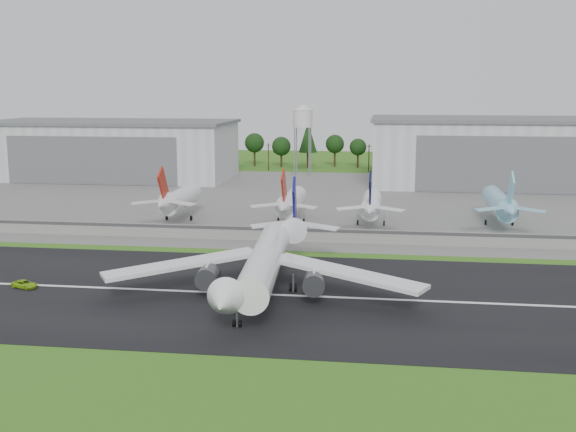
# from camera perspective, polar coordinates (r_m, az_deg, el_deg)

# --- Properties ---
(ground) EXTENTS (600.00, 600.00, 0.00)m
(ground) POSITION_cam_1_polar(r_m,az_deg,el_deg) (122.53, -7.04, -7.35)
(ground) COLOR #366117
(ground) RESTS_ON ground
(runway) EXTENTS (320.00, 60.00, 0.10)m
(runway) POSITION_cam_1_polar(r_m,az_deg,el_deg) (131.77, -5.91, -6.04)
(runway) COLOR black
(runway) RESTS_ON ground
(runway_centerline) EXTENTS (220.00, 1.00, 0.02)m
(runway_centerline) POSITION_cam_1_polar(r_m,az_deg,el_deg) (131.75, -5.91, -6.01)
(runway_centerline) COLOR white
(runway_centerline) RESTS_ON runway
(apron) EXTENTS (320.00, 150.00, 0.10)m
(apron) POSITION_cam_1_polar(r_m,az_deg,el_deg) (237.58, 0.47, 1.33)
(apron) COLOR slate
(apron) RESTS_ON ground
(blast_fence) EXTENTS (240.00, 0.61, 3.50)m
(blast_fence) POSITION_cam_1_polar(r_m,az_deg,el_deg) (174.05, -2.37, -1.38)
(blast_fence) COLOR gray
(blast_fence) RESTS_ON ground
(hangar_west) EXTENTS (97.00, 44.00, 23.20)m
(hangar_west) POSITION_cam_1_polar(r_m,az_deg,el_deg) (300.01, -13.74, 5.13)
(hangar_west) COLOR silver
(hangar_west) RESTS_ON ground
(hangar_east) EXTENTS (102.00, 47.00, 25.20)m
(hangar_east) POSITION_cam_1_polar(r_m,az_deg,el_deg) (282.07, 17.07, 4.87)
(hangar_east) COLOR silver
(hangar_east) RESTS_ON ground
(water_tower) EXTENTS (8.40, 8.40, 29.40)m
(water_tower) POSITION_cam_1_polar(r_m,az_deg,el_deg) (300.07, 1.18, 7.90)
(water_tower) COLOR #99999E
(water_tower) RESTS_ON ground
(utility_poles) EXTENTS (230.00, 3.00, 12.00)m
(utility_poles) POSITION_cam_1_polar(r_m,az_deg,el_deg) (316.34, 2.39, 3.55)
(utility_poles) COLOR black
(utility_poles) RESTS_ON ground
(treeline) EXTENTS (320.00, 16.00, 22.00)m
(treeline) POSITION_cam_1_polar(r_m,az_deg,el_deg) (331.18, 2.65, 3.85)
(treeline) COLOR black
(treeline) RESTS_ON ground
(main_airliner) EXTENTS (57.14, 59.25, 18.17)m
(main_airliner) POSITION_cam_1_polar(r_m,az_deg,el_deg) (128.16, -1.88, -4.21)
(main_airliner) COLOR white
(main_airliner) RESTS_ON runway
(ground_vehicle) EXTENTS (5.58, 3.81, 1.42)m
(ground_vehicle) POSITION_cam_1_polar(r_m,az_deg,el_deg) (142.31, -20.10, -5.07)
(ground_vehicle) COLOR #89C116
(ground_vehicle) RESTS_ON runway
(parked_jet_red_a) EXTENTS (7.36, 31.29, 16.61)m
(parked_jet_red_a) POSITION_cam_1_polar(r_m,az_deg,el_deg) (200.17, -8.78, 1.29)
(parked_jet_red_a) COLOR silver
(parked_jet_red_a) RESTS_ON ground
(parked_jet_red_b) EXTENTS (7.36, 31.29, 16.52)m
(parked_jet_red_b) POSITION_cam_1_polar(r_m,az_deg,el_deg) (193.47, 0.18, 1.08)
(parked_jet_red_b) COLOR silver
(parked_jet_red_b) RESTS_ON ground
(parked_jet_navy) EXTENTS (7.36, 31.29, 16.36)m
(parked_jet_navy) POSITION_cam_1_polar(r_m,az_deg,el_deg) (191.74, 6.58, 0.88)
(parked_jet_navy) COLOR white
(parked_jet_navy) RESTS_ON ground
(parked_jet_skyblue) EXTENTS (7.36, 37.29, 16.59)m
(parked_jet_skyblue) POSITION_cam_1_polar(r_m,az_deg,el_deg) (198.82, 16.47, 0.90)
(parked_jet_skyblue) COLOR #85CBE6
(parked_jet_skyblue) RESTS_ON ground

